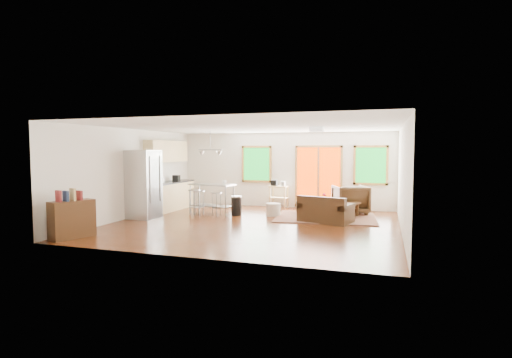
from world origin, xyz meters
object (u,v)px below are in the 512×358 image
(refrigerator, at_px, (144,184))
(kitchen_cart, at_px, (278,189))
(island, at_px, (212,193))
(armchair, at_px, (350,198))
(coffee_table, at_px, (339,204))
(loveseat, at_px, (325,212))
(rug, at_px, (326,217))
(ottoman, at_px, (306,208))

(refrigerator, xyz_separation_m, kitchen_cart, (3.20, 3.23, -0.33))
(island, bearing_deg, refrigerator, -137.28)
(island, distance_m, kitchen_cart, 2.47)
(kitchen_cart, bearing_deg, armchair, -14.19)
(coffee_table, distance_m, refrigerator, 5.81)
(coffee_table, bearing_deg, kitchen_cart, 151.42)
(loveseat, relative_size, refrigerator, 0.78)
(rug, bearing_deg, coffee_table, 46.36)
(loveseat, height_order, kitchen_cart, kitchen_cart)
(ottoman, relative_size, kitchen_cart, 0.58)
(coffee_table, bearing_deg, loveseat, -103.27)
(rug, xyz_separation_m, island, (-3.53, -0.24, 0.63))
(island, bearing_deg, loveseat, -8.15)
(loveseat, distance_m, coffee_table, 1.17)
(coffee_table, xyz_separation_m, island, (-3.88, -0.62, 0.26))
(rug, height_order, kitchen_cart, kitchen_cart)
(armchair, bearing_deg, coffee_table, 43.36)
(ottoman, bearing_deg, armchair, 11.97)
(coffee_table, relative_size, kitchen_cart, 1.30)
(island, bearing_deg, armchair, 16.05)
(refrigerator, bearing_deg, rug, 20.55)
(loveseat, xyz_separation_m, coffee_table, (0.27, 1.14, 0.09))
(loveseat, distance_m, ottoman, 1.64)
(loveseat, bearing_deg, coffee_table, 92.71)
(island, xyz_separation_m, kitchen_cart, (1.67, 1.82, 0.02))
(armchair, bearing_deg, rug, 35.01)
(rug, xyz_separation_m, loveseat, (0.09, -0.76, 0.28))
(armchair, relative_size, refrigerator, 0.50)
(refrigerator, height_order, kitchen_cart, refrigerator)
(rug, xyz_separation_m, armchair, (0.62, 0.95, 0.48))
(rug, xyz_separation_m, coffee_table, (0.36, 0.37, 0.37))
(armchair, xyz_separation_m, refrigerator, (-5.68, -2.60, 0.50))
(ottoman, bearing_deg, coffee_table, -15.57)
(loveseat, xyz_separation_m, refrigerator, (-5.14, -0.89, 0.70))
(refrigerator, bearing_deg, loveseat, 12.27)
(coffee_table, relative_size, island, 0.80)
(rug, distance_m, refrigerator, 5.41)
(loveseat, height_order, refrigerator, refrigerator)
(kitchen_cart, bearing_deg, ottoman, -38.30)
(ottoman, xyz_separation_m, kitchen_cart, (-1.15, 0.91, 0.47))
(coffee_table, relative_size, armchair, 1.25)
(rug, distance_m, loveseat, 0.82)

